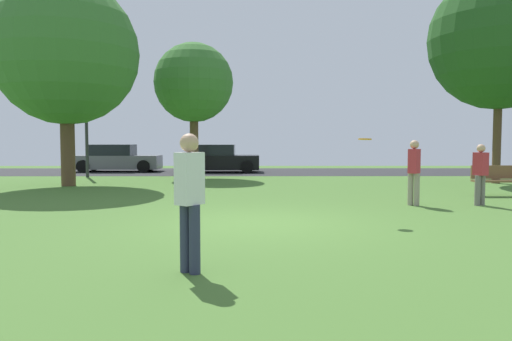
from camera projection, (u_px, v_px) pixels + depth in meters
The scene contains 13 objects.
ground_plane at pixel (257, 223), 9.75m from camera, with size 44.00×44.00×0.00m, color #47702D.
road_strip at pixel (255, 172), 25.72m from camera, with size 44.00×6.40×0.01m, color #28282B.
maple_tree_far at pixel (194, 83), 21.65m from camera, with size 3.50×3.50×5.96m.
oak_tree_right at pixel (66, 53), 17.47m from camera, with size 5.17×5.17×7.38m.
oak_tree_left at pixel (500, 40), 18.51m from camera, with size 5.28×5.28×8.10m.
person_thrower at pixel (414, 170), 12.36m from camera, with size 0.37×0.39×1.65m.
person_catcher at pixel (190, 196), 6.03m from camera, with size 0.37×0.39×1.73m.
person_bystander at pixel (480, 172), 12.36m from camera, with size 0.33×0.38×1.55m.
frisbee_disc at pixel (365, 139), 9.99m from camera, with size 0.38×0.38×0.04m.
parked_car_grey at pixel (117, 159), 25.85m from camera, with size 4.44×1.96×1.43m.
parked_car_black at pixel (219, 160), 25.38m from camera, with size 4.07×2.11×1.43m.
park_bench at pixel (500, 180), 14.51m from camera, with size 1.60×0.45×0.90m.
street_lamp_post at pixel (86, 127), 21.74m from camera, with size 0.14×0.14×4.50m, color #2D2D33.
Camera 1 is at (-0.07, -9.66, 1.65)m, focal length 34.34 mm.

